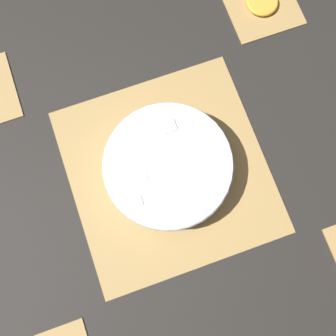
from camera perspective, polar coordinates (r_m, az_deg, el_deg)
The scene contains 5 objects.
ground_plane at distance 0.84m, azimuth 0.00°, elevation -0.47°, with size 6.00×6.00×0.00m, color black.
bamboo_mat_center at distance 0.84m, azimuth 0.00°, elevation -0.42°, with size 0.41×0.42×0.01m.
coaster_mat_far_right at distance 1.02m, azimuth 13.40°, elevation 22.13°, with size 0.16×0.16×0.01m.
fruit_salad_bowl at distance 0.80m, azimuth 0.02°, elevation 0.16°, with size 0.26×0.26×0.07m.
orange_slice_whole at distance 1.02m, azimuth 13.51°, elevation 22.38°, with size 0.07×0.07×0.01m.
Camera 1 is at (-0.06, -0.16, 0.82)m, focal length 42.00 mm.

